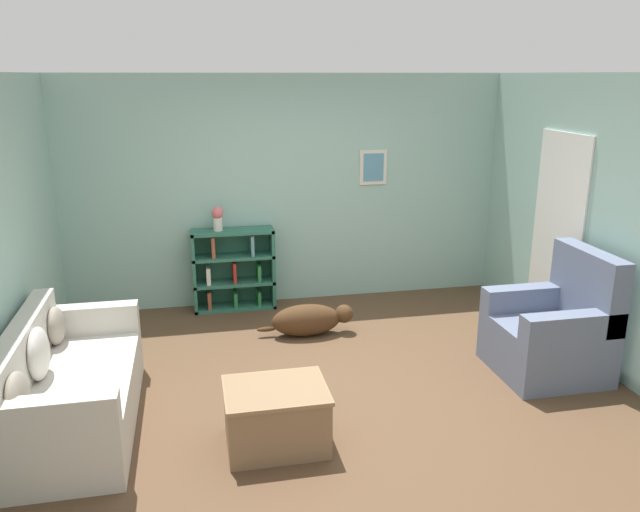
% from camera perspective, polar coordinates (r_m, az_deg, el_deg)
% --- Properties ---
extents(ground_plane, '(14.00, 14.00, 0.00)m').
position_cam_1_polar(ground_plane, '(5.50, 0.86, -11.72)').
color(ground_plane, brown).
extents(wall_back, '(5.60, 0.13, 2.60)m').
position_cam_1_polar(wall_back, '(7.19, -2.99, 5.98)').
color(wall_back, '#93BCB2').
rests_on(wall_back, ground_plane).
extents(wall_right, '(0.16, 5.00, 2.60)m').
position_cam_1_polar(wall_right, '(6.11, 24.92, 2.56)').
color(wall_right, '#93BCB2').
rests_on(wall_right, ground_plane).
extents(couch, '(0.84, 1.79, 0.83)m').
position_cam_1_polar(couch, '(5.13, -22.14, -11.23)').
color(couch, beige).
rests_on(couch, ground_plane).
extents(bookshelf, '(0.92, 0.29, 0.92)m').
position_cam_1_polar(bookshelf, '(7.14, -7.93, -1.25)').
color(bookshelf, '#2D6B56').
rests_on(bookshelf, ground_plane).
extents(recliner_chair, '(0.88, 0.89, 1.12)m').
position_cam_1_polar(recliner_chair, '(5.96, 20.58, -6.45)').
color(recliner_chair, slate).
rests_on(recliner_chair, ground_plane).
extents(coffee_table, '(0.73, 0.57, 0.45)m').
position_cam_1_polar(coffee_table, '(4.61, -4.03, -14.29)').
color(coffee_table, '#846647').
rests_on(coffee_table, ground_plane).
extents(dog, '(1.00, 0.30, 0.33)m').
position_cam_1_polar(dog, '(6.41, -1.00, -5.84)').
color(dog, '#472D19').
rests_on(dog, ground_plane).
extents(vase, '(0.13, 0.13, 0.27)m').
position_cam_1_polar(vase, '(6.95, -9.36, 3.51)').
color(vase, silver).
rests_on(vase, bookshelf).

